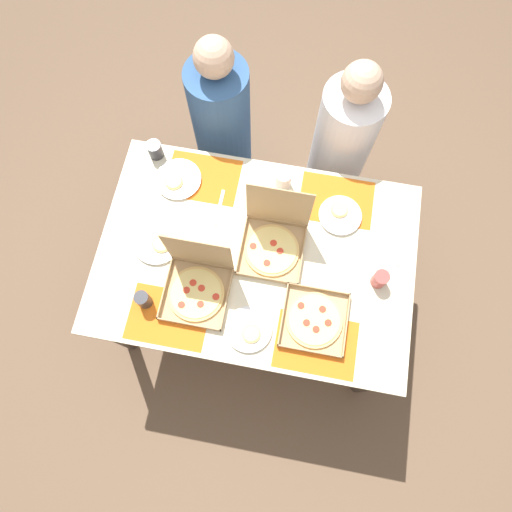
% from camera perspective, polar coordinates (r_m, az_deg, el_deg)
% --- Properties ---
extents(ground_plane, '(6.00, 6.00, 0.00)m').
position_cam_1_polar(ground_plane, '(2.82, 0.00, -4.81)').
color(ground_plane, brown).
extents(dining_table, '(1.49, 1.01, 0.75)m').
position_cam_1_polar(dining_table, '(2.20, 0.00, -0.86)').
color(dining_table, '#3F3328').
rests_on(dining_table, ground_plane).
extents(placemat_near_left, '(0.36, 0.26, 0.00)m').
position_cam_1_polar(placemat_near_left, '(2.06, -11.15, -7.66)').
color(placemat_near_left, orange).
rests_on(placemat_near_left, dining_table).
extents(placemat_near_right, '(0.36, 0.26, 0.00)m').
position_cam_1_polar(placemat_near_right, '(2.02, 7.68, -11.15)').
color(placemat_near_right, orange).
rests_on(placemat_near_right, dining_table).
extents(placemat_far_left, '(0.36, 0.26, 0.00)m').
position_cam_1_polar(placemat_far_left, '(2.27, -6.80, 9.91)').
color(placemat_far_left, orange).
rests_on(placemat_far_left, dining_table).
extents(placemat_far_right, '(0.36, 0.26, 0.00)m').
position_cam_1_polar(placemat_far_right, '(2.24, 10.25, 7.06)').
color(placemat_far_right, orange).
rests_on(placemat_far_right, dining_table).
extents(pizza_box_center, '(0.29, 0.30, 0.33)m').
position_cam_1_polar(pizza_box_center, '(2.02, -7.60, -3.68)').
color(pizza_box_center, tan).
rests_on(pizza_box_center, dining_table).
extents(pizza_box_edge_far, '(0.29, 0.29, 0.04)m').
position_cam_1_polar(pizza_box_edge_far, '(2.03, 7.45, -8.11)').
color(pizza_box_edge_far, tan).
rests_on(pizza_box_edge_far, dining_table).
extents(pizza_box_corner_left, '(0.29, 0.31, 0.33)m').
position_cam_1_polar(pizza_box_corner_left, '(2.07, 2.23, 1.99)').
color(pizza_box_corner_left, tan).
rests_on(pizza_box_corner_left, dining_table).
extents(plate_middle, '(0.23, 0.23, 0.03)m').
position_cam_1_polar(plate_middle, '(2.28, -9.96, 9.60)').
color(plate_middle, white).
rests_on(plate_middle, dining_table).
extents(plate_near_left, '(0.23, 0.23, 0.03)m').
position_cam_1_polar(plate_near_left, '(2.16, -12.46, 1.81)').
color(plate_near_left, white).
rests_on(plate_near_left, dining_table).
extents(plate_far_left, '(0.21, 0.21, 0.03)m').
position_cam_1_polar(plate_far_left, '(2.20, 10.70, 5.19)').
color(plate_far_left, white).
rests_on(plate_far_left, dining_table).
extents(plate_near_right, '(0.21, 0.21, 0.03)m').
position_cam_1_polar(plate_near_right, '(2.00, -0.92, -9.42)').
color(plate_near_right, white).
rests_on(plate_near_right, dining_table).
extents(cup_dark, '(0.07, 0.07, 0.09)m').
position_cam_1_polar(cup_dark, '(2.34, -12.80, 13.12)').
color(cup_dark, '#333338').
rests_on(cup_dark, dining_table).
extents(cup_red, '(0.08, 0.08, 0.10)m').
position_cam_1_polar(cup_red, '(2.20, 3.49, 9.77)').
color(cup_red, silver).
rests_on(cup_red, dining_table).
extents(cup_spare, '(0.06, 0.06, 0.10)m').
position_cam_1_polar(cup_spare, '(2.05, -14.23, -5.44)').
color(cup_spare, '#333338').
rests_on(cup_spare, dining_table).
extents(cup_clear_right, '(0.07, 0.07, 0.09)m').
position_cam_1_polar(cup_clear_right, '(2.09, 15.59, -2.86)').
color(cup_clear_right, '#BF4742').
rests_on(cup_clear_right, dining_table).
extents(fork_by_near_right, '(0.02, 0.19, 0.00)m').
position_cam_1_polar(fork_by_near_right, '(2.19, -4.71, 6.22)').
color(fork_by_near_right, '#B7B7BC').
rests_on(fork_by_near_right, dining_table).
extents(knife_by_far_right, '(0.16, 0.16, 0.00)m').
position_cam_1_polar(knife_by_far_right, '(2.19, 16.06, 0.99)').
color(knife_by_far_right, '#B7B7BC').
rests_on(knife_by_far_right, dining_table).
extents(diner_left_seat, '(0.32, 0.32, 1.23)m').
position_cam_1_polar(diner_left_seat, '(2.65, -4.28, 15.57)').
color(diner_left_seat, '#33598C').
rests_on(diner_left_seat, ground_plane).
extents(diner_right_seat, '(0.32, 0.32, 1.21)m').
position_cam_1_polar(diner_right_seat, '(2.62, 10.60, 13.05)').
color(diner_right_seat, white).
rests_on(diner_right_seat, ground_plane).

